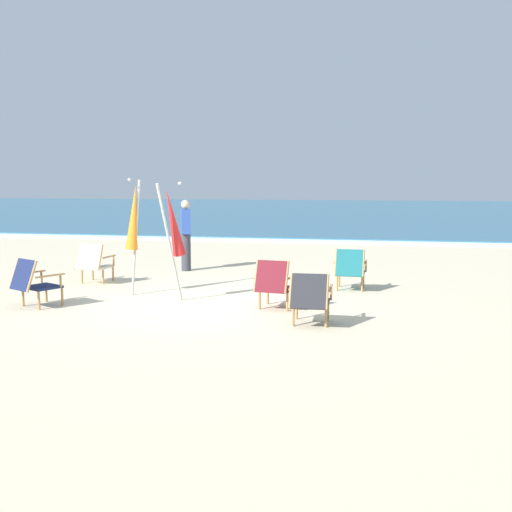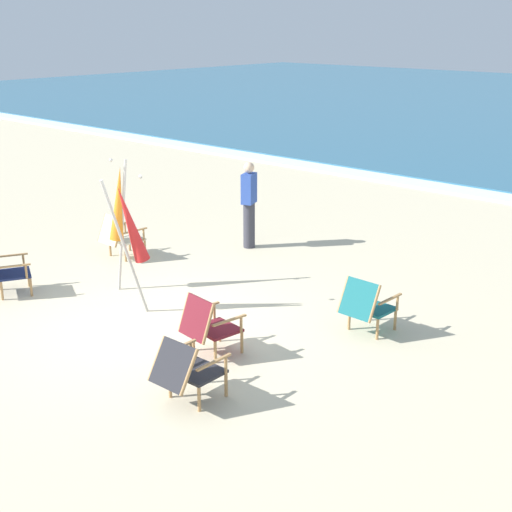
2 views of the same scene
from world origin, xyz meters
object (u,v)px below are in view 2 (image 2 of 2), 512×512
(beach_chair_back_right, at_px, (3,268))
(beach_chair_back_left, at_px, (208,324))
(umbrella_furled_orange, at_px, (119,205))
(person_near_chairs, at_px, (249,204))
(beach_chair_far_center, at_px, (187,369))
(umbrella_furled_red, at_px, (130,225))
(beach_chair_front_right, at_px, (366,304))
(beach_chair_mid_center, at_px, (120,235))

(beach_chair_back_right, height_order, beach_chair_back_left, beach_chair_back_left)
(umbrella_furled_orange, bearing_deg, beach_chair_back_left, -15.75)
(beach_chair_back_right, relative_size, beach_chair_back_left, 1.07)
(person_near_chairs, bearing_deg, beach_chair_far_center, -54.51)
(umbrella_furled_red, bearing_deg, umbrella_furled_orange, 150.70)
(umbrella_furled_red, bearing_deg, person_near_chairs, 104.64)
(beach_chair_back_left, height_order, umbrella_furled_orange, umbrella_furled_orange)
(beach_chair_front_right, relative_size, beach_chair_back_left, 0.98)
(beach_chair_mid_center, bearing_deg, beach_chair_front_right, 2.25)
(beach_chair_mid_center, xyz_separation_m, beach_chair_far_center, (4.68, -2.72, -0.01))
(beach_chair_back_left, relative_size, beach_chair_far_center, 1.05)
(beach_chair_far_center, bearing_deg, umbrella_furled_red, 153.20)
(beach_chair_mid_center, height_order, beach_chair_back_left, beach_chair_back_left)
(beach_chair_front_right, relative_size, umbrella_furled_red, 0.39)
(beach_chair_mid_center, height_order, umbrella_furled_red, umbrella_furled_red)
(beach_chair_mid_center, relative_size, beach_chair_far_center, 1.04)
(beach_chair_front_right, height_order, person_near_chairs, person_near_chairs)
(beach_chair_front_right, bearing_deg, beach_chair_back_left, -120.41)
(beach_chair_back_right, distance_m, beach_chair_far_center, 4.60)
(beach_chair_front_right, xyz_separation_m, beach_chair_back_left, (-1.12, -1.92, 0.00))
(beach_chair_back_left, relative_size, umbrella_furled_orange, 0.39)
(beach_chair_front_right, relative_size, person_near_chairs, 0.49)
(beach_chair_back_left, bearing_deg, beach_chair_back_right, -171.03)
(beach_chair_front_right, distance_m, beach_chair_back_left, 2.22)
(beach_chair_back_right, relative_size, umbrella_furled_orange, 0.41)
(beach_chair_back_right, distance_m, umbrella_furled_red, 2.46)
(beach_chair_back_right, bearing_deg, umbrella_furled_orange, 49.23)
(umbrella_furled_red, xyz_separation_m, umbrella_furled_orange, (-0.92, 0.52, 0.04))
(beach_chair_back_right, xyz_separation_m, umbrella_furled_orange, (1.19, 1.38, 0.96))
(beach_chair_far_center, xyz_separation_m, umbrella_furled_red, (-2.47, 1.25, 0.92))
(beach_chair_front_right, xyz_separation_m, umbrella_furled_orange, (-3.84, -1.15, 0.96))
(beach_chair_mid_center, xyz_separation_m, umbrella_furled_red, (2.21, -1.47, 0.92))
(beach_chair_front_right, distance_m, umbrella_furled_red, 3.48)
(beach_chair_far_center, distance_m, umbrella_furled_red, 2.92)
(beach_chair_front_right, bearing_deg, umbrella_furled_orange, -163.29)
(umbrella_furled_red, relative_size, umbrella_furled_orange, 0.97)
(umbrella_furled_red, height_order, person_near_chairs, umbrella_furled_red)
(beach_chair_back_right, distance_m, umbrella_furled_orange, 2.06)
(beach_chair_mid_center, distance_m, beach_chair_far_center, 5.41)
(person_near_chairs, bearing_deg, beach_chair_back_right, -105.41)
(beach_chair_far_center, bearing_deg, umbrella_furled_orange, 152.51)
(beach_chair_back_left, bearing_deg, beach_chair_mid_center, 156.79)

